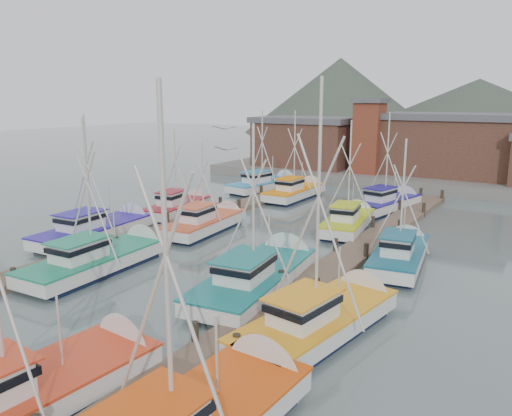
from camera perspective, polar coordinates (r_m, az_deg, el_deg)
The scene contains 22 objects.
ground at distance 30.69m, azimuth -5.16°, elevation -6.19°, with size 260.00×260.00×0.00m, color #546564.
dock_left at distance 37.92m, azimuth -9.94°, elevation -2.36°, with size 2.30×46.00×1.50m.
dock_right at distance 30.71m, azimuth 10.06°, elevation -5.91°, with size 2.30×46.00×1.50m.
quay at distance 63.32m, azimuth 15.46°, elevation 3.67°, with size 44.00×16.00×1.20m, color slate.
shed_left at distance 65.03m, azimuth 5.75°, elevation 7.60°, with size 12.72×8.48×6.20m.
shed_center at distance 61.45m, azimuth 21.08°, elevation 6.88°, with size 14.84×9.54×6.90m.
lookout_tower at distance 59.61m, azimuth 12.76°, elevation 8.09°, with size 3.60×3.60×8.50m.
distant_hills at distance 149.16m, azimuth 20.34°, elevation 7.95°, with size 175.00×140.00×42.00m.
boat_1 at distance 18.29m, azimuth -24.15°, elevation -18.61°, with size 4.05×10.21×10.02m.
boat_4 at distance 30.44m, azimuth -17.11°, elevation -5.52°, with size 3.90×9.81×9.66m.
boat_5 at distance 26.46m, azimuth 0.47°, elevation -7.68°, with size 4.48×10.74×9.60m.
boat_6 at distance 37.18m, azimuth -17.41°, elevation -2.30°, with size 3.98×9.94×9.60m.
boat_7 at distance 21.84m, azimuth 7.88°, elevation -12.29°, with size 4.51×9.67×11.43m.
boat_8 at distance 37.60m, azimuth -5.44°, elevation -1.62°, with size 3.35×8.76×7.40m.
boat_9 at distance 38.49m, azimuth 10.63°, elevation -1.44°, with size 3.86×8.82×8.94m.
boat_10 at distance 43.36m, azimuth -8.61°, elevation 0.19°, with size 3.69×8.42×7.94m.
boat_11 at distance 31.22m, azimuth 16.18°, elevation -5.02°, with size 3.78×8.70×8.26m.
boat_12 at distance 49.89m, azimuth 4.73°, elevation 1.91°, with size 3.77×9.07×9.42m.
boat_13 at distance 45.89m, azimuth 14.92°, elevation 0.59°, with size 4.38×9.22×9.37m.
boat_14 at distance 53.95m, azimuth 1.21°, elevation 2.75°, with size 4.36×9.81×9.39m.
gull_near at distance 28.13m, azimuth -3.68°, elevation 9.08°, with size 1.55×0.65×0.24m.
gull_far at distance 27.53m, azimuth -3.44°, elevation 6.72°, with size 1.55×0.62×0.24m.
Camera 1 is at (17.66, -23.11, 9.80)m, focal length 35.00 mm.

